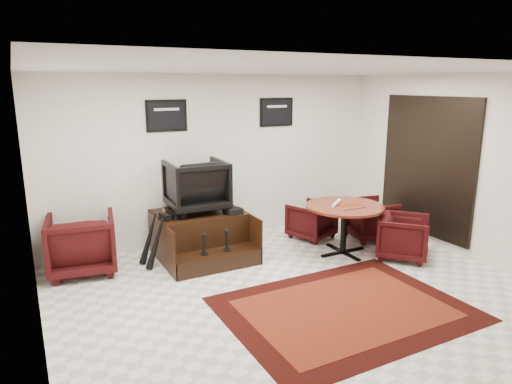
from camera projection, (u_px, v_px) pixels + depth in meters
ground at (297, 292)px, 5.94m from camera, size 6.00×6.00×0.00m
room_shell at (322, 153)px, 5.81m from camera, size 6.02×5.02×2.81m
area_rug at (345, 309)px, 5.47m from camera, size 2.85×2.13×0.01m
shine_podium at (201, 236)px, 7.14m from camera, size 1.34×1.38×0.69m
shine_chair at (196, 183)px, 7.07m from camera, size 0.91×0.86×0.90m
shoes_pair at (169, 216)px, 6.74m from camera, size 0.26×0.28×0.09m
polish_kit at (234, 211)px, 7.00m from camera, size 0.25×0.18×0.08m
umbrella_black at (156, 242)px, 6.61m from camera, size 0.30×0.11×0.80m
umbrella_hooked at (149, 238)px, 6.80m from camera, size 0.29×0.11×0.79m
armchair_side at (82, 241)px, 6.47m from camera, size 1.02×0.97×0.93m
meeting_table at (345, 211)px, 7.13m from camera, size 1.21×1.21×0.79m
table_chair_back at (311, 219)px, 7.95m from camera, size 0.85×0.82×0.69m
table_chair_window at (371, 217)px, 7.92m from camera, size 0.80×0.84×0.76m
table_chair_corner at (403, 235)px, 7.01m from camera, size 0.99×0.99×0.75m
paper_roll at (336, 203)px, 7.16m from camera, size 0.36×0.30×0.05m
table_clutter at (353, 205)px, 7.08m from camera, size 0.57×0.31×0.01m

